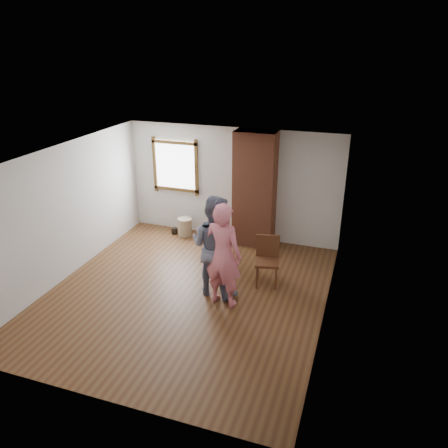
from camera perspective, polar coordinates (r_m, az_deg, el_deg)
The scene contains 12 objects.
ground at distance 8.27m, azimuth -4.88°, elevation -9.03°, with size 5.50×5.50×0.00m, color brown.
room_shell at distance 8.01m, azimuth -3.97°, elevation 4.29°, with size 5.04×5.52×2.62m.
brick_chimney at distance 9.67m, azimuth 4.02°, elevation 4.47°, with size 0.90×0.50×2.60m, color #A05439.
stoneware_crock at distance 10.50m, azimuth -5.13°, elevation -0.38°, with size 0.33×0.33×0.43m, color tan.
dark_pot at distance 10.66m, azimuth -6.49°, elevation -0.88°, with size 0.15×0.15×0.15m, color black.
dining_chair_left at distance 9.24m, azimuth -0.85°, elevation -1.32°, with size 0.53×0.53×1.00m.
dining_chair_right at distance 8.37m, azimuth 5.69°, elevation -4.39°, with size 0.53×0.53×0.95m.
side_table at distance 8.58m, azimuth -0.78°, elevation -4.54°, with size 0.40×0.40×0.60m.
cake_plate at distance 8.49m, azimuth -0.79°, elevation -3.34°, with size 0.18×0.18×0.01m, color white.
cake_slice at distance 8.47m, azimuth -0.72°, elevation -3.15°, with size 0.08×0.07×0.06m, color white.
man at distance 7.83m, azimuth -1.26°, elevation -2.89°, with size 0.93×0.72×1.91m, color black.
person_pink at distance 7.51m, azimuth -0.15°, elevation -4.08°, with size 0.70×0.46×1.91m, color pink.
Camera 1 is at (2.89, -6.38, 4.39)m, focal length 35.00 mm.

